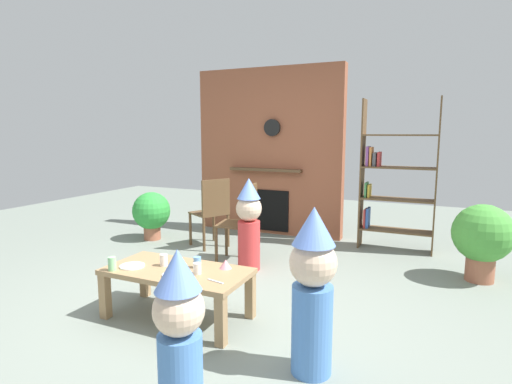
{
  "coord_description": "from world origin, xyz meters",
  "views": [
    {
      "loc": [
        1.63,
        -2.89,
        1.48
      ],
      "look_at": [
        0.15,
        0.4,
        0.95
      ],
      "focal_mm": 28.37,
      "sensor_mm": 36.0,
      "label": 1
    }
  ],
  "objects_px": {
    "paper_plate_front": "(132,266)",
    "paper_plate_rear": "(174,275)",
    "child_with_cone_hat": "(180,336)",
    "potted_plant_short": "(151,212)",
    "bookshelf": "(392,180)",
    "dining_chair_left": "(212,209)",
    "paper_cup_near_right": "(112,264)",
    "paper_cup_far_left": "(164,260)",
    "paper_cup_near_left": "(197,262)",
    "child_in_pink": "(313,287)",
    "dining_chair_middle": "(244,218)",
    "potted_plant_tall": "(483,236)",
    "birthday_cake_slice": "(225,264)",
    "paper_cup_center": "(197,268)",
    "coffee_table": "(177,277)",
    "child_by_the_chairs": "(249,222)"
  },
  "relations": [
    {
      "from": "paper_plate_front",
      "to": "dining_chair_middle",
      "type": "height_order",
      "value": "dining_chair_middle"
    },
    {
      "from": "paper_cup_far_left",
      "to": "paper_plate_front",
      "type": "xyz_separation_m",
      "value": [
        -0.22,
        -0.13,
        -0.04
      ]
    },
    {
      "from": "dining_chair_middle",
      "to": "child_with_cone_hat",
      "type": "bearing_deg",
      "value": 99.13
    },
    {
      "from": "paper_cup_center",
      "to": "dining_chair_middle",
      "type": "distance_m",
      "value": 1.57
    },
    {
      "from": "paper_cup_near_right",
      "to": "birthday_cake_slice",
      "type": "xyz_separation_m",
      "value": [
        0.79,
        0.41,
        -0.02
      ]
    },
    {
      "from": "paper_cup_near_left",
      "to": "paper_cup_far_left",
      "type": "distance_m",
      "value": 0.29
    },
    {
      "from": "paper_cup_far_left",
      "to": "potted_plant_short",
      "type": "bearing_deg",
      "value": 130.95
    },
    {
      "from": "paper_cup_center",
      "to": "potted_plant_tall",
      "type": "height_order",
      "value": "potted_plant_tall"
    },
    {
      "from": "dining_chair_middle",
      "to": "potted_plant_tall",
      "type": "relative_size",
      "value": 1.15
    },
    {
      "from": "paper_cup_far_left",
      "to": "potted_plant_tall",
      "type": "relative_size",
      "value": 0.12
    },
    {
      "from": "bookshelf",
      "to": "dining_chair_middle",
      "type": "height_order",
      "value": "bookshelf"
    },
    {
      "from": "coffee_table",
      "to": "paper_cup_near_left",
      "type": "relative_size",
      "value": 12.87
    },
    {
      "from": "dining_chair_left",
      "to": "dining_chair_middle",
      "type": "height_order",
      "value": "same"
    },
    {
      "from": "coffee_table",
      "to": "paper_plate_rear",
      "type": "distance_m",
      "value": 0.16
    },
    {
      "from": "paper_cup_far_left",
      "to": "dining_chair_left",
      "type": "xyz_separation_m",
      "value": [
        -0.62,
        1.84,
        0.06
      ]
    },
    {
      "from": "paper_cup_far_left",
      "to": "potted_plant_tall",
      "type": "xyz_separation_m",
      "value": [
        2.44,
        1.9,
        0.01
      ]
    },
    {
      "from": "paper_cup_near_left",
      "to": "paper_cup_center",
      "type": "bearing_deg",
      "value": -59.18
    },
    {
      "from": "bookshelf",
      "to": "dining_chair_left",
      "type": "xyz_separation_m",
      "value": [
        -2.1,
        -0.87,
        -0.39
      ]
    },
    {
      "from": "paper_cup_near_left",
      "to": "potted_plant_short",
      "type": "relative_size",
      "value": 0.13
    },
    {
      "from": "bookshelf",
      "to": "paper_plate_front",
      "type": "xyz_separation_m",
      "value": [
        -1.7,
        -2.84,
        -0.48
      ]
    },
    {
      "from": "paper_cup_near_left",
      "to": "child_with_cone_hat",
      "type": "bearing_deg",
      "value": -61.48
    },
    {
      "from": "paper_cup_far_left",
      "to": "child_in_pink",
      "type": "bearing_deg",
      "value": -12.95
    },
    {
      "from": "paper_cup_near_right",
      "to": "paper_plate_front",
      "type": "height_order",
      "value": "paper_cup_near_right"
    },
    {
      "from": "paper_cup_near_right",
      "to": "potted_plant_tall",
      "type": "distance_m",
      "value": 3.49
    },
    {
      "from": "child_with_cone_hat",
      "to": "potted_plant_short",
      "type": "distance_m",
      "value": 3.81
    },
    {
      "from": "paper_cup_center",
      "to": "potted_plant_short",
      "type": "height_order",
      "value": "potted_plant_short"
    },
    {
      "from": "paper_cup_near_right",
      "to": "potted_plant_tall",
      "type": "height_order",
      "value": "potted_plant_tall"
    },
    {
      "from": "coffee_table",
      "to": "paper_cup_near_left",
      "type": "height_order",
      "value": "paper_cup_near_left"
    },
    {
      "from": "paper_cup_near_right",
      "to": "paper_cup_far_left",
      "type": "relative_size",
      "value": 1.13
    },
    {
      "from": "bookshelf",
      "to": "dining_chair_left",
      "type": "distance_m",
      "value": 2.31
    },
    {
      "from": "dining_chair_left",
      "to": "child_in_pink",
      "type": "bearing_deg",
      "value": 161.21
    },
    {
      "from": "paper_plate_front",
      "to": "birthday_cake_slice",
      "type": "xyz_separation_m",
      "value": [
        0.71,
        0.27,
        0.03
      ]
    },
    {
      "from": "coffee_table",
      "to": "potted_plant_tall",
      "type": "bearing_deg",
      "value": 40.09
    },
    {
      "from": "birthday_cake_slice",
      "to": "paper_plate_rear",
      "type": "bearing_deg",
      "value": -132.43
    },
    {
      "from": "paper_plate_front",
      "to": "paper_plate_rear",
      "type": "relative_size",
      "value": 1.06
    },
    {
      "from": "child_by_the_chairs",
      "to": "potted_plant_tall",
      "type": "xyz_separation_m",
      "value": [
        2.27,
        0.64,
        -0.07
      ]
    },
    {
      "from": "bookshelf",
      "to": "dining_chair_middle",
      "type": "distance_m",
      "value": 1.96
    },
    {
      "from": "bookshelf",
      "to": "child_in_pink",
      "type": "height_order",
      "value": "bookshelf"
    },
    {
      "from": "bookshelf",
      "to": "child_by_the_chairs",
      "type": "distance_m",
      "value": 1.99
    },
    {
      "from": "paper_plate_rear",
      "to": "birthday_cake_slice",
      "type": "height_order",
      "value": "birthday_cake_slice"
    },
    {
      "from": "dining_chair_left",
      "to": "potted_plant_short",
      "type": "height_order",
      "value": "dining_chair_left"
    },
    {
      "from": "dining_chair_left",
      "to": "potted_plant_tall",
      "type": "bearing_deg",
      "value": -149.98
    },
    {
      "from": "child_with_cone_hat",
      "to": "child_in_pink",
      "type": "xyz_separation_m",
      "value": [
        0.46,
        0.73,
        0.06
      ]
    },
    {
      "from": "bookshelf",
      "to": "dining_chair_middle",
      "type": "xyz_separation_m",
      "value": [
        -1.48,
        -1.23,
        -0.39
      ]
    },
    {
      "from": "paper_cup_far_left",
      "to": "dining_chair_middle",
      "type": "xyz_separation_m",
      "value": [
        0.0,
        1.48,
        0.06
      ]
    },
    {
      "from": "child_with_cone_hat",
      "to": "dining_chair_left",
      "type": "xyz_separation_m",
      "value": [
        -1.5,
        2.88,
        0.02
      ]
    },
    {
      "from": "child_with_cone_hat",
      "to": "child_in_pink",
      "type": "relative_size",
      "value": 0.89
    },
    {
      "from": "dining_chair_left",
      "to": "potted_plant_short",
      "type": "distance_m",
      "value": 0.99
    },
    {
      "from": "dining_chair_middle",
      "to": "paper_plate_rear",
      "type": "bearing_deg",
      "value": 87.28
    },
    {
      "from": "coffee_table",
      "to": "potted_plant_short",
      "type": "xyz_separation_m",
      "value": [
        -1.75,
        1.87,
        0.04
      ]
    }
  ]
}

